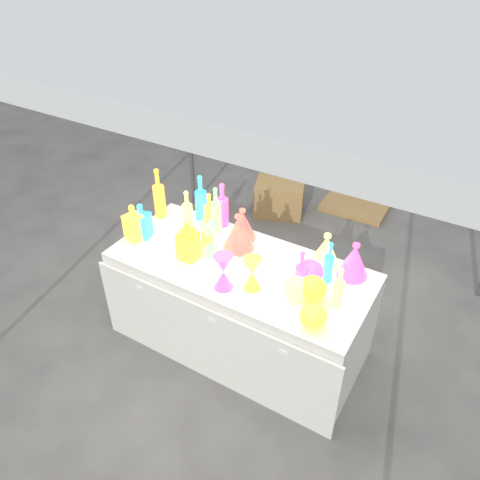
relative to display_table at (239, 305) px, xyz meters
The scene contains 30 objects.
ground 0.37m from the display_table, 90.00° to the left, with size 80.00×80.00×0.00m, color slate.
display_table is the anchor object (origin of this frame).
cardboard_box_closed 1.92m from the display_table, 107.95° to the left, with size 0.51×0.37×0.37m, color #A37D4A.
cardboard_box_flat 2.36m from the display_table, 87.57° to the left, with size 0.69×0.49×0.06m, color #A37D4A.
bottle_0 0.74m from the display_table, 146.55° to the left, with size 0.07×0.07×0.29m, color red, non-canonical shape.
bottle_1 0.86m from the display_table, 147.72° to the left, with size 0.09×0.09×0.38m, color #188620, non-canonical shape.
bottle_2 1.05m from the display_table, 165.57° to the left, with size 0.09×0.09×0.41m, color yellow, non-canonical shape.
bottle_3 0.75m from the display_table, 135.36° to the left, with size 0.09×0.09×0.36m, color blue, non-canonical shape.
bottle_4 0.80m from the display_table, 161.55° to the left, with size 0.08×0.08×0.32m, color #156E88, non-canonical shape.
bottle_5 0.73m from the display_table, 142.39° to the left, with size 0.08×0.08×0.35m, color #B524A5, non-canonical shape.
bottle_6 0.60m from the display_table, behind, with size 0.08×0.08×0.31m, color red, non-canonical shape.
decanter_0 0.97m from the display_table, behind, with size 0.12×0.12×0.28m, color red, non-canonical shape.
decanter_1 0.63m from the display_table, 161.87° to the right, with size 0.12×0.12×0.29m, color yellow, non-canonical shape.
decanter_2 0.94m from the display_table, behind, with size 0.11×0.11×0.28m, color #188620, non-canonical shape.
hourglass_0 0.60m from the display_table, 160.74° to the right, with size 0.12×0.12×0.23m, color yellow, non-canonical shape.
hourglass_1 0.56m from the display_table, 82.48° to the right, with size 0.13×0.13×0.25m, color blue, non-canonical shape.
hourglass_2 0.53m from the display_table, 41.37° to the right, with size 0.10×0.10×0.20m, color #156E88, non-canonical shape.
hourglass_3 0.56m from the display_table, behind, with size 0.13×0.13×0.25m, color #B524A5, non-canonical shape.
hourglass_4 0.55m from the display_table, 39.83° to the right, with size 0.12×0.12×0.23m, color red, non-canonical shape.
globe_0 0.83m from the display_table, 22.26° to the right, with size 0.16×0.16×0.13m, color red, non-canonical shape.
globe_1 0.65m from the display_table, 11.12° to the right, with size 0.17×0.17×0.13m, color #156E88, non-canonical shape.
globe_2 0.72m from the display_table, ahead, with size 0.18×0.18×0.14m, color yellow, non-canonical shape.
globe_3 0.66m from the display_table, 11.18° to the left, with size 0.17×0.17×0.14m, color blue, non-canonical shape.
lampshade_0 0.55m from the display_table, 122.53° to the left, with size 0.23×0.23×0.27m, color gold, non-canonical shape.
lampshade_1 0.59m from the display_table, 117.16° to the left, with size 0.20×0.20×0.24m, color gold, non-canonical shape.
lampshade_2 0.90m from the display_table, 22.71° to the left, with size 0.21×0.21×0.25m, color blue, non-canonical shape.
lampshade_3 0.76m from the display_table, 30.24° to the left, with size 0.21×0.21×0.25m, color #156E88, non-canonical shape.
bottle_8 0.79m from the display_table, 14.72° to the left, with size 0.07×0.07×0.30m, color #188620, non-canonical shape.
bottle_10 0.71m from the display_table, ahead, with size 0.07×0.07×0.32m, color blue, non-canonical shape.
bottle_11 0.88m from the display_table, ahead, with size 0.06×0.06×0.28m, color #156E88, non-canonical shape.
Camera 1 is at (1.28, -2.15, 2.73)m, focal length 35.00 mm.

